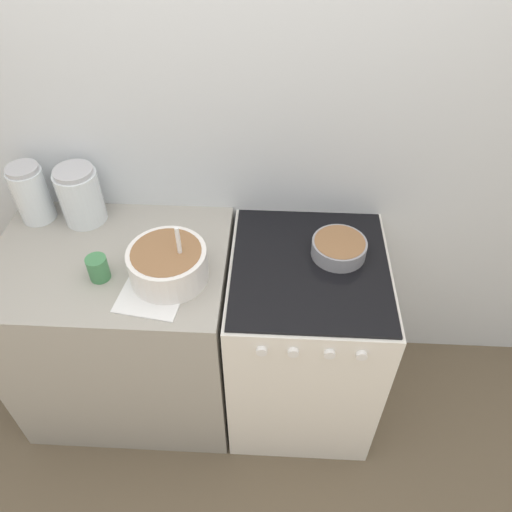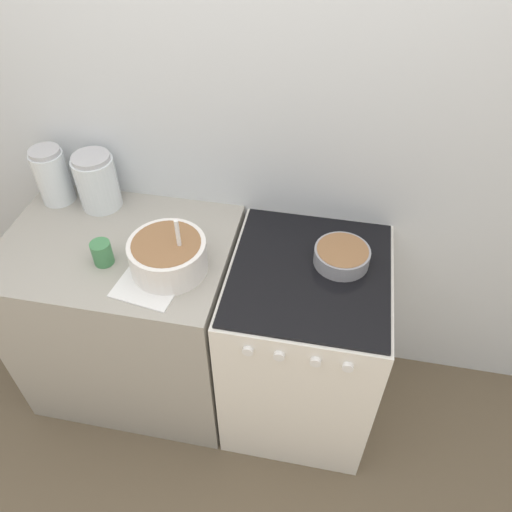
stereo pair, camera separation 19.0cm
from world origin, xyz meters
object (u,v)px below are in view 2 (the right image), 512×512
Objects in this scene: stove at (303,343)px; storage_jar_middle at (98,185)px; baking_pan at (342,256)px; mixing_bowl at (168,254)px; tin_can at (102,253)px; storage_jar_left at (53,179)px.

storage_jar_middle reaches higher than stove.
baking_pan is 0.86× the size of storage_jar_middle.
baking_pan is at bearing -8.94° from storage_jar_middle.
storage_jar_middle is (-0.42, 0.33, 0.03)m from mixing_bowl.
baking_pan is at bearing 32.30° from stove.
tin_can is (0.15, -0.34, -0.06)m from storage_jar_middle.
storage_jar_left is at bearing -180.00° from storage_jar_middle.
mixing_bowl is at bearing -170.61° from stove.
storage_jar_middle is 0.38m from tin_can.
tin_can is at bearing -169.16° from baking_pan.
storage_jar_left is 1.02× the size of storage_jar_middle.
storage_jar_left reaches higher than stove.
storage_jar_left is 0.21m from storage_jar_middle.
storage_jar_left reaches higher than mixing_bowl.
baking_pan is at bearing 10.84° from tin_can.
storage_jar_left is 0.50m from tin_can.
baking_pan reaches higher than stove.
tin_can reaches higher than baking_pan.
storage_jar_middle is (0.21, 0.00, -0.00)m from storage_jar_left.
storage_jar_left is (-0.62, 0.33, 0.03)m from mixing_bowl.
storage_jar_left is (-1.16, 0.24, 0.57)m from stove.
storage_jar_left is at bearing 136.56° from tin_can.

